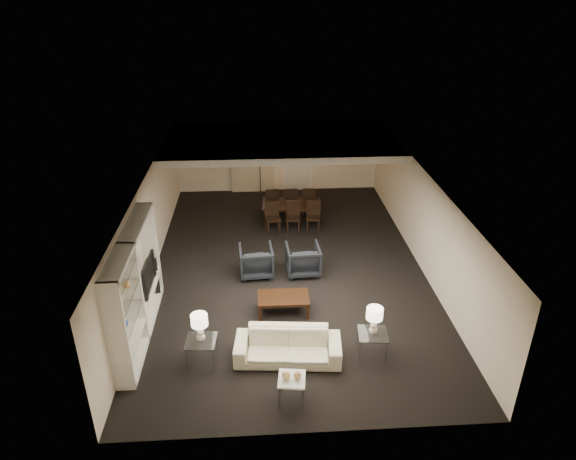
# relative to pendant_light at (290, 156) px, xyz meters

# --- Properties ---
(floor) EXTENTS (11.00, 11.00, 0.00)m
(floor) POSITION_rel_pendant_light_xyz_m (-0.30, -3.50, -1.92)
(floor) COLOR black
(floor) RESTS_ON ground
(ceiling) EXTENTS (7.00, 11.00, 0.02)m
(ceiling) POSITION_rel_pendant_light_xyz_m (-0.30, -3.50, 0.58)
(ceiling) COLOR silver
(ceiling) RESTS_ON ground
(wall_back) EXTENTS (7.00, 0.02, 2.50)m
(wall_back) POSITION_rel_pendant_light_xyz_m (-0.30, 2.00, -0.67)
(wall_back) COLOR beige
(wall_back) RESTS_ON ground
(wall_front) EXTENTS (7.00, 0.02, 2.50)m
(wall_front) POSITION_rel_pendant_light_xyz_m (-0.30, -9.00, -0.67)
(wall_front) COLOR beige
(wall_front) RESTS_ON ground
(wall_left) EXTENTS (0.02, 11.00, 2.50)m
(wall_left) POSITION_rel_pendant_light_xyz_m (-3.80, -3.50, -0.67)
(wall_left) COLOR beige
(wall_left) RESTS_ON ground
(wall_right) EXTENTS (0.02, 11.00, 2.50)m
(wall_right) POSITION_rel_pendant_light_xyz_m (3.20, -3.50, -0.67)
(wall_right) COLOR beige
(wall_right) RESTS_ON ground
(ceiling_soffit) EXTENTS (7.00, 4.00, 0.20)m
(ceiling_soffit) POSITION_rel_pendant_light_xyz_m (-0.30, 0.00, 0.48)
(ceiling_soffit) COLOR silver
(ceiling_soffit) RESTS_ON ceiling
(curtains) EXTENTS (1.50, 0.12, 2.40)m
(curtains) POSITION_rel_pendant_light_xyz_m (-1.20, 1.92, -0.72)
(curtains) COLOR beige
(curtains) RESTS_ON wall_back
(door) EXTENTS (0.90, 0.05, 2.10)m
(door) POSITION_rel_pendant_light_xyz_m (0.40, 1.97, -0.87)
(door) COLOR silver
(door) RESTS_ON wall_back
(painting) EXTENTS (0.95, 0.04, 0.65)m
(painting) POSITION_rel_pendant_light_xyz_m (1.80, 1.96, -0.37)
(painting) COLOR #142D38
(painting) RESTS_ON wall_back
(media_unit) EXTENTS (0.38, 3.40, 2.35)m
(media_unit) POSITION_rel_pendant_light_xyz_m (-3.61, -6.10, -0.74)
(media_unit) COLOR white
(media_unit) RESTS_ON wall_left
(pendant_light) EXTENTS (0.52, 0.52, 0.24)m
(pendant_light) POSITION_rel_pendant_light_xyz_m (0.00, 0.00, 0.00)
(pendant_light) COLOR #D8591E
(pendant_light) RESTS_ON ceiling_soffit
(sofa) EXTENTS (2.18, 1.01, 0.62)m
(sofa) POSITION_rel_pendant_light_xyz_m (-0.54, -7.10, -1.61)
(sofa) COLOR beige
(sofa) RESTS_ON floor
(coffee_table) EXTENTS (1.17, 0.69, 0.42)m
(coffee_table) POSITION_rel_pendant_light_xyz_m (-0.54, -5.50, -1.71)
(coffee_table) COLOR black
(coffee_table) RESTS_ON floor
(armchair_left) EXTENTS (0.89, 0.92, 0.79)m
(armchair_left) POSITION_rel_pendant_light_xyz_m (-1.14, -3.80, -1.53)
(armchair_left) COLOR black
(armchair_left) RESTS_ON floor
(armchair_right) EXTENTS (0.88, 0.91, 0.79)m
(armchair_right) POSITION_rel_pendant_light_xyz_m (0.06, -3.80, -1.53)
(armchair_right) COLOR black
(armchair_right) RESTS_ON floor
(side_table_left) EXTENTS (0.62, 0.62, 0.54)m
(side_table_left) POSITION_rel_pendant_light_xyz_m (-2.24, -7.10, -1.65)
(side_table_left) COLOR silver
(side_table_left) RESTS_ON floor
(side_table_right) EXTENTS (0.64, 0.64, 0.54)m
(side_table_right) POSITION_rel_pendant_light_xyz_m (1.16, -7.10, -1.65)
(side_table_right) COLOR silver
(side_table_right) RESTS_ON floor
(table_lamp_left) EXTENTS (0.34, 0.34, 0.60)m
(table_lamp_left) POSITION_rel_pendant_light_xyz_m (-2.24, -7.10, -1.08)
(table_lamp_left) COLOR #F1E4CB
(table_lamp_left) RESTS_ON side_table_left
(table_lamp_right) EXTENTS (0.34, 0.34, 0.60)m
(table_lamp_right) POSITION_rel_pendant_light_xyz_m (1.16, -7.10, -1.08)
(table_lamp_right) COLOR silver
(table_lamp_right) RESTS_ON side_table_right
(marble_table) EXTENTS (0.54, 0.54, 0.48)m
(marble_table) POSITION_rel_pendant_light_xyz_m (-0.54, -8.20, -1.68)
(marble_table) COLOR white
(marble_table) RESTS_ON floor
(gold_gourd_a) EXTENTS (0.15, 0.15, 0.15)m
(gold_gourd_a) POSITION_rel_pendant_light_xyz_m (-0.64, -8.20, -1.36)
(gold_gourd_a) COLOR #E9C07B
(gold_gourd_a) RESTS_ON marble_table
(gold_gourd_b) EXTENTS (0.14, 0.14, 0.14)m
(gold_gourd_b) POSITION_rel_pendant_light_xyz_m (-0.44, -8.20, -1.37)
(gold_gourd_b) COLOR tan
(gold_gourd_b) RESTS_ON marble_table
(television) EXTENTS (1.13, 0.15, 0.65)m
(television) POSITION_rel_pendant_light_xyz_m (-3.58, -5.43, -0.84)
(television) COLOR black
(television) RESTS_ON media_unit
(vase_blue) EXTENTS (0.17, 0.17, 0.18)m
(vase_blue) POSITION_rel_pendant_light_xyz_m (-3.61, -7.26, -0.77)
(vase_blue) COLOR #2633A7
(vase_blue) RESTS_ON media_unit
(vase_amber) EXTENTS (0.17, 0.17, 0.18)m
(vase_amber) POSITION_rel_pendant_light_xyz_m (-3.61, -6.71, -0.27)
(vase_amber) COLOR #C38941
(vase_amber) RESTS_ON media_unit
(floor_speaker) EXTENTS (0.14, 0.14, 1.04)m
(floor_speaker) POSITION_rel_pendant_light_xyz_m (-3.50, -4.67, -1.40)
(floor_speaker) COLOR black
(floor_speaker) RESTS_ON floor
(dining_table) EXTENTS (1.87, 1.14, 0.63)m
(dining_table) POSITION_rel_pendant_light_xyz_m (-0.01, -0.77, -1.60)
(dining_table) COLOR black
(dining_table) RESTS_ON floor
(chair_nl) EXTENTS (0.49, 0.49, 0.94)m
(chair_nl) POSITION_rel_pendant_light_xyz_m (-0.61, -1.42, -1.45)
(chair_nl) COLOR black
(chair_nl) RESTS_ON floor
(chair_nm) EXTENTS (0.47, 0.47, 0.94)m
(chair_nm) POSITION_rel_pendant_light_xyz_m (-0.01, -1.42, -1.45)
(chair_nm) COLOR black
(chair_nm) RESTS_ON floor
(chair_nr) EXTENTS (0.48, 0.48, 0.94)m
(chair_nr) POSITION_rel_pendant_light_xyz_m (0.59, -1.42, -1.45)
(chair_nr) COLOR black
(chair_nr) RESTS_ON floor
(chair_fl) EXTENTS (0.47, 0.47, 0.94)m
(chair_fl) POSITION_rel_pendant_light_xyz_m (-0.61, -0.12, -1.45)
(chair_fl) COLOR black
(chair_fl) RESTS_ON floor
(chair_fm) EXTENTS (0.45, 0.45, 0.94)m
(chair_fm) POSITION_rel_pendant_light_xyz_m (-0.01, -0.12, -1.45)
(chair_fm) COLOR black
(chair_fm) RESTS_ON floor
(chair_fr) EXTENTS (0.48, 0.48, 0.94)m
(chair_fr) POSITION_rel_pendant_light_xyz_m (0.59, -0.12, -1.45)
(chair_fr) COLOR black
(chair_fr) RESTS_ON floor
(floor_lamp) EXTENTS (0.30, 0.30, 1.78)m
(floor_lamp) POSITION_rel_pendant_light_xyz_m (-0.94, 1.70, -1.03)
(floor_lamp) COLOR black
(floor_lamp) RESTS_ON floor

